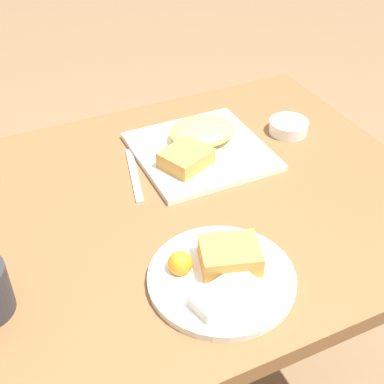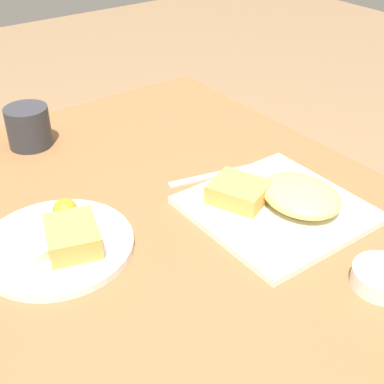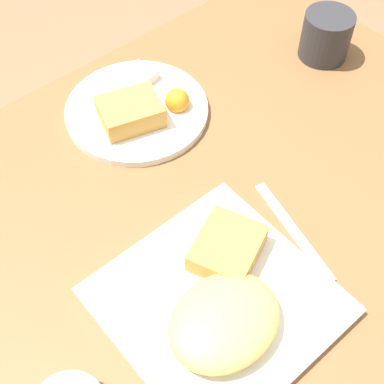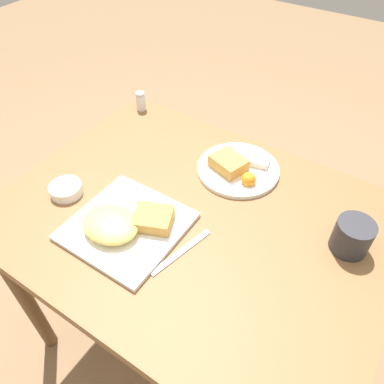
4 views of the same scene
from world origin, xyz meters
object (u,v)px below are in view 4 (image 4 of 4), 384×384
at_px(plate_oval_far, 237,168).
at_px(salt_shaker, 141,102).
at_px(plate_square_near, 124,224).
at_px(sauce_ramekin, 66,189).
at_px(coffee_mug, 352,236).
at_px(butter_knife, 181,252).

xyz_separation_m(plate_oval_far, salt_shaker, (-0.48, 0.12, 0.01)).
bearing_deg(plate_square_near, salt_shaker, 124.44).
bearing_deg(sauce_ramekin, plate_oval_far, 43.89).
distance_m(plate_square_near, plate_oval_far, 0.40).
bearing_deg(plate_oval_far, sauce_ramekin, -136.11).
height_order(plate_oval_far, coffee_mug, coffee_mug).
height_order(plate_square_near, sauce_ramekin, plate_square_near).
height_order(sauce_ramekin, coffee_mug, coffee_mug).
relative_size(plate_oval_far, sauce_ramekin, 2.72).
bearing_deg(plate_oval_far, coffee_mug, -15.56).
bearing_deg(salt_shaker, sauce_ramekin, -78.08).
bearing_deg(plate_square_near, sauce_ramekin, 176.87).
relative_size(sauce_ramekin, coffee_mug, 0.99).
relative_size(sauce_ramekin, salt_shaker, 1.35).
bearing_deg(butter_knife, salt_shaker, 60.44).
xyz_separation_m(plate_square_near, salt_shaker, (-0.34, 0.49, 0.01)).
relative_size(salt_shaker, coffee_mug, 0.73).
xyz_separation_m(sauce_ramekin, butter_knife, (0.40, 0.01, -0.01)).
height_order(plate_oval_far, sauce_ramekin, plate_oval_far).
relative_size(plate_square_near, coffee_mug, 3.01).
distance_m(plate_oval_far, sauce_ramekin, 0.52).
bearing_deg(sauce_ramekin, plate_square_near, -3.13).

